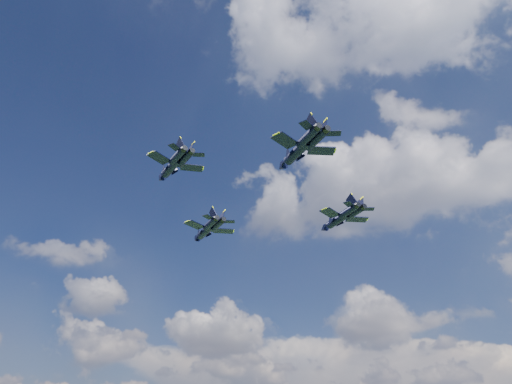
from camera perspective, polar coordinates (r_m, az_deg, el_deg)
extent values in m
cylinder|color=black|center=(115.31, -5.77, -4.46)|extent=(8.24, 6.62, 1.78)
cone|color=black|center=(120.20, -6.85, -5.42)|extent=(3.06, 2.86, 1.68)
ellipsoid|color=brown|center=(118.30, -6.39, -4.77)|extent=(2.85, 2.43, 0.81)
cube|color=black|center=(112.45, -7.04, -3.74)|extent=(3.57, 5.02, 0.18)
cube|color=black|center=(114.93, -3.75, -4.46)|extent=(5.20, 4.59, 0.18)
cube|color=black|center=(108.37, -5.51, -2.85)|extent=(1.78, 2.54, 0.14)
cube|color=black|center=(110.23, -3.07, -3.40)|extent=(2.78, 2.37, 0.14)
cube|color=black|center=(110.13, -4.94, -2.51)|extent=(2.75, 1.71, 2.97)
cube|color=black|center=(110.91, -3.91, -2.75)|extent=(2.04, 2.26, 2.97)
cylinder|color=black|center=(94.55, -9.62, 2.82)|extent=(7.74, 5.67, 1.62)
cone|color=black|center=(98.79, -10.83, 1.48)|extent=(2.80, 2.54, 1.53)
ellipsoid|color=brown|center=(97.20, -10.30, 2.30)|extent=(2.65, 2.11, 0.74)
cube|color=black|center=(92.15, -11.02, 3.86)|extent=(3.03, 4.49, 0.16)
cube|color=black|center=(94.17, -7.37, 2.78)|extent=(4.73, 4.33, 0.16)
cube|color=black|center=(88.62, -9.30, 5.11)|extent=(1.50, 2.25, 0.13)
cube|color=black|center=(90.14, -6.58, 4.27)|extent=(2.55, 2.25, 0.13)
cube|color=black|center=(90.28, -8.64, 5.32)|extent=(2.57, 1.54, 2.71)
cube|color=black|center=(90.92, -7.50, 4.97)|extent=(1.98, 1.95, 2.71)
cylinder|color=black|center=(110.34, 9.38, -3.13)|extent=(8.14, 6.68, 1.77)
cone|color=black|center=(114.48, 7.71, -4.21)|extent=(3.04, 2.86, 1.67)
ellipsoid|color=brown|center=(112.90, 8.39, -3.51)|extent=(2.83, 2.44, 0.80)
cube|color=black|center=(106.98, 8.46, -2.36)|extent=(3.60, 5.01, 0.18)
cube|color=black|center=(110.97, 11.45, -3.08)|extent=(5.18, 4.53, 0.18)
cube|color=black|center=(103.85, 10.54, -1.35)|extent=(1.81, 2.55, 0.14)
cube|color=black|center=(106.83, 12.73, -1.91)|extent=(2.76, 2.34, 0.14)
cube|color=black|center=(105.85, 10.86, -1.02)|extent=(2.72, 1.71, 2.95)
cube|color=black|center=(107.09, 11.78, -1.26)|extent=(2.00, 2.28, 2.95)
cylinder|color=black|center=(83.90, 4.76, 4.64)|extent=(7.91, 6.76, 1.74)
cone|color=black|center=(88.00, 2.94, 2.86)|extent=(2.99, 2.85, 1.64)
ellipsoid|color=brown|center=(86.49, 3.69, 3.91)|extent=(2.76, 2.46, 0.79)
cube|color=black|center=(81.03, 3.31, 5.91)|extent=(3.66, 4.97, 0.17)
cube|color=black|center=(84.13, 7.48, 4.70)|extent=(5.11, 4.39, 0.17)
cube|color=black|center=(77.86, 5.77, 7.62)|extent=(1.84, 2.54, 0.14)
cube|color=black|center=(80.20, 8.87, 6.65)|extent=(2.71, 2.26, 0.14)
cube|color=black|center=(79.82, 6.34, 7.84)|extent=(2.64, 1.69, 2.91)
cube|color=black|center=(80.79, 7.63, 7.43)|extent=(1.91, 2.30, 2.91)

